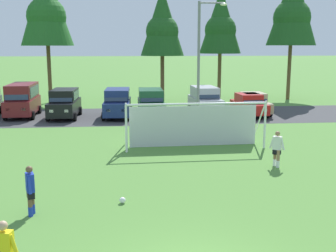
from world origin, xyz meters
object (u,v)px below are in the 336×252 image
parked_car_slot_left (22,99)px  parked_car_slot_center_left (64,103)px  player_midfield_center (174,131)px  player_defender_far (277,149)px  player_striker_near (30,191)px  street_lamp (201,63)px  parked_car_slot_center (118,103)px  soccer_goal (194,123)px  soccer_ball (123,200)px  parked_car_slot_center_right (151,103)px  parked_car_slot_far_right (249,105)px  parked_car_slot_end (253,103)px  parked_car_slot_right (205,100)px

parked_car_slot_left → parked_car_slot_center_left: 3.41m
player_midfield_center → player_defender_far: size_ratio=1.00×
player_striker_near → street_lamp: bearing=61.4°
parked_car_slot_center_left → parked_car_slot_center: bearing=-1.7°
parked_car_slot_center_left → street_lamp: (9.66, -4.23, 3.13)m
parked_car_slot_center → player_striker_near: bearing=-97.1°
soccer_goal → player_defender_far: bearing=-53.3°
soccer_ball → player_striker_near: 3.09m
soccer_goal → parked_car_slot_left: size_ratio=1.54×
parked_car_slot_center_left → parked_car_slot_center_right: size_ratio=1.01×
soccer_ball → player_midfield_center: 8.92m
parked_car_slot_far_right → parked_car_slot_end: 0.87m
parked_car_slot_center_right → parked_car_slot_end: 8.23m
parked_car_slot_right → player_defender_far: bearing=-88.0°
soccer_goal → player_midfield_center: soccer_goal is taller
soccer_ball → parked_car_slot_center: parked_car_slot_center is taller
parked_car_slot_right → parked_car_slot_far_right: (3.22, -1.39, -0.24)m
player_striker_near → parked_car_slot_far_right: bearing=56.0°
parked_car_slot_center → parked_car_slot_right: bearing=8.8°
player_midfield_center → player_defender_far: (4.18, -4.59, 0.00)m
parked_car_slot_right → street_lamp: size_ratio=0.57×
player_striker_near → parked_car_slot_right: size_ratio=0.35×
player_striker_near → player_defender_far: size_ratio=1.00×
player_midfield_center → parked_car_slot_center_right: size_ratio=0.36×
player_midfield_center → parked_car_slot_center: 10.12m
parked_car_slot_center_right → parked_car_slot_center: bearing=168.6°
soccer_goal → parked_car_slot_center_left: bearing=129.5°
parked_car_slot_center_right → parked_car_slot_far_right: 7.63m
parked_car_slot_center_left → player_midfield_center: bearing=-53.2°
player_midfield_center → soccer_ball: bearing=-107.6°
player_striker_near → soccer_ball: bearing=14.4°
parked_car_slot_center_right → player_midfield_center: bearing=-85.3°
parked_car_slot_center → parked_car_slot_center_right: size_ratio=1.01×
soccer_goal → street_lamp: size_ratio=0.91×
player_striker_near → parked_car_slot_far_right: size_ratio=0.38×
parked_car_slot_center_left → parked_car_slot_end: parked_car_slot_center_left is taller
parked_car_slot_center_right → parked_car_slot_right: same height
parked_car_slot_end → parked_car_slot_center_left: bearing=-179.1°
parked_car_slot_far_right → street_lamp: bearing=-139.7°
parked_car_slot_center → player_defender_far: bearing=-62.2°
player_striker_near → parked_car_slot_center_left: bearing=95.0°
soccer_ball → parked_car_slot_far_right: parked_car_slot_far_right is taller
parked_car_slot_center_left → parked_car_slot_center_right: same height
parked_car_slot_end → player_defender_far: bearing=-102.6°
player_striker_near → parked_car_slot_right: 21.92m
player_defender_far → parked_car_slot_far_right: size_ratio=0.38×
parked_car_slot_right → street_lamp: bearing=-103.6°
parked_car_slot_left → player_midfield_center: bearing=-45.1°
parked_car_slot_center_left → street_lamp: size_ratio=0.57×
soccer_goal → parked_car_slot_center: (-4.34, 9.98, -0.18)m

